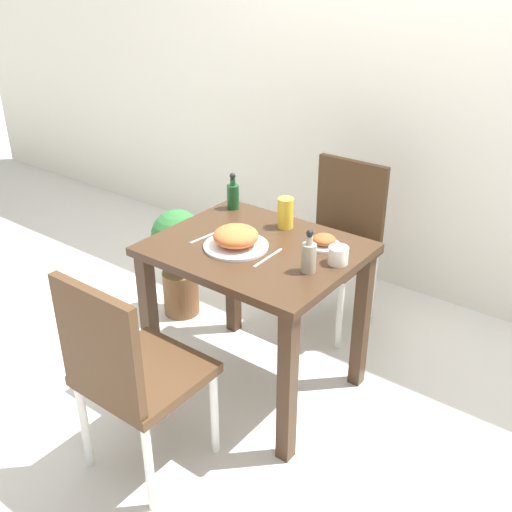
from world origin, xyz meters
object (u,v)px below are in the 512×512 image
(chair_far, at_px, (338,236))
(juice_glass, at_px, (286,213))
(food_plate, at_px, (236,238))
(drink_cup, at_px, (338,255))
(chair_near, at_px, (128,369))
(sauce_bottle, at_px, (309,256))
(potted_plant_left, at_px, (179,254))
(side_plate, at_px, (324,242))
(condiment_bottle, at_px, (233,195))

(chair_far, relative_size, juice_glass, 6.36)
(food_plate, height_order, drink_cup, food_plate)
(chair_near, relative_size, juice_glass, 6.36)
(chair_far, bearing_deg, chair_near, -91.39)
(food_plate, relative_size, sauce_bottle, 1.52)
(juice_glass, distance_m, potted_plant_left, 0.84)
(side_plate, bearing_deg, potted_plant_left, 174.90)
(food_plate, distance_m, juice_glass, 0.30)
(potted_plant_left, bearing_deg, sauce_bottle, -16.92)
(food_plate, bearing_deg, chair_far, 86.95)
(chair_far, bearing_deg, food_plate, -93.05)
(sauce_bottle, height_order, condiment_bottle, same)
(side_plate, distance_m, drink_cup, 0.16)
(chair_far, height_order, condiment_bottle, condiment_bottle)
(chair_far, distance_m, drink_cup, 0.82)
(chair_near, bearing_deg, drink_cup, -117.77)
(sauce_bottle, bearing_deg, juice_glass, 136.70)
(juice_glass, bearing_deg, sauce_bottle, -43.30)
(sauce_bottle, bearing_deg, chair_far, 111.32)
(juice_glass, bearing_deg, food_plate, -99.26)
(chair_far, bearing_deg, sauce_bottle, -68.68)
(drink_cup, distance_m, condiment_bottle, 0.72)
(chair_near, relative_size, potted_plant_left, 1.41)
(food_plate, relative_size, juice_glass, 1.98)
(food_plate, distance_m, condiment_bottle, 0.43)
(chair_near, bearing_deg, juice_glass, -92.46)
(food_plate, height_order, side_plate, food_plate)
(side_plate, xyz_separation_m, condiment_bottle, (-0.57, 0.10, 0.05))
(chair_near, bearing_deg, chair_far, -91.39)
(condiment_bottle, bearing_deg, side_plate, -9.53)
(food_plate, bearing_deg, side_plate, 38.21)
(chair_far, height_order, potted_plant_left, chair_far)
(chair_far, bearing_deg, condiment_bottle, -123.54)
(side_plate, distance_m, potted_plant_left, 1.04)
(food_plate, relative_size, side_plate, 1.95)
(chair_near, height_order, drink_cup, chair_near)
(chair_far, distance_m, side_plate, 0.69)
(sauce_bottle, relative_size, condiment_bottle, 1.00)
(juice_glass, xyz_separation_m, condiment_bottle, (-0.33, 0.03, -0.00))
(chair_near, relative_size, food_plate, 3.22)
(side_plate, xyz_separation_m, drink_cup, (0.12, -0.10, 0.01))
(chair_near, distance_m, sauce_bottle, 0.80)
(side_plate, relative_size, drink_cup, 1.75)
(chair_near, xyz_separation_m, chair_far, (0.04, 1.46, 0.00))
(side_plate, bearing_deg, food_plate, -141.79)
(chair_near, bearing_deg, sauce_bottle, -118.43)
(food_plate, distance_m, sauce_bottle, 0.36)
(drink_cup, xyz_separation_m, sauce_bottle, (-0.06, -0.13, 0.03))
(sauce_bottle, bearing_deg, side_plate, 106.39)
(side_plate, xyz_separation_m, sauce_bottle, (0.07, -0.23, 0.05))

